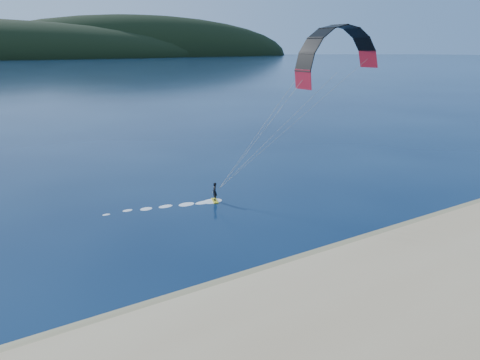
# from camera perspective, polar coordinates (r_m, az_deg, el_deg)

# --- Properties ---
(ground) EXTENTS (1800.00, 1800.00, 0.00)m
(ground) POSITION_cam_1_polar(r_m,az_deg,el_deg) (25.49, 7.55, -17.50)
(ground) COLOR #071733
(ground) RESTS_ON ground
(wet_sand) EXTENTS (220.00, 2.50, 0.10)m
(wet_sand) POSITION_cam_1_polar(r_m,az_deg,el_deg) (28.52, 1.76, -13.14)
(wet_sand) COLOR #938155
(wet_sand) RESTS_ON ground
(kitesurfer_near) EXTENTS (24.95, 8.67, 16.21)m
(kitesurfer_near) POSITION_cam_1_polar(r_m,az_deg,el_deg) (40.85, 12.18, 13.33)
(kitesurfer_near) COLOR yellow
(kitesurfer_near) RESTS_ON ground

